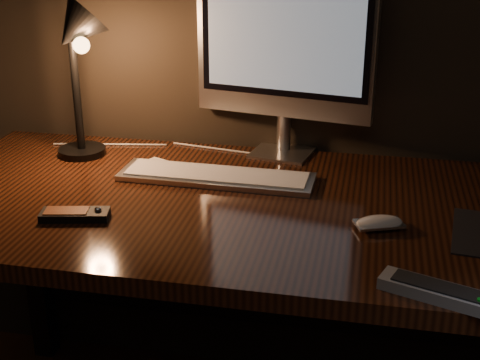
% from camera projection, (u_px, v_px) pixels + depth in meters
% --- Properties ---
extents(desk, '(1.60, 0.75, 0.75)m').
position_uv_depth(desk, '(257.00, 239.00, 1.62)').
color(desk, '#381A0C').
rests_on(desk, ground).
extents(monitor, '(0.47, 0.16, 0.50)m').
position_uv_depth(monitor, '(284.00, 46.00, 1.70)').
color(monitor, silver).
rests_on(monitor, desk).
extents(keyboard, '(0.48, 0.14, 0.02)m').
position_uv_depth(keyboard, '(216.00, 176.00, 1.63)').
color(keyboard, silver).
rests_on(keyboard, desk).
extents(mouse, '(0.11, 0.08, 0.02)m').
position_uv_depth(mouse, '(379.00, 224.00, 1.38)').
color(mouse, white).
rests_on(mouse, desk).
extents(media_remote, '(0.15, 0.08, 0.03)m').
position_uv_depth(media_remote, '(75.00, 214.00, 1.43)').
color(media_remote, black).
rests_on(media_remote, desk).
extents(tv_remote, '(0.22, 0.12, 0.03)m').
position_uv_depth(tv_remote, '(442.00, 293.00, 1.13)').
color(tv_remote, gray).
rests_on(tv_remote, desk).
extents(papers, '(0.13, 0.11, 0.01)m').
position_uv_depth(papers, '(159.00, 166.00, 1.71)').
color(papers, white).
rests_on(papers, desk).
extents(desk_lamp, '(0.22, 0.23, 0.42)m').
position_uv_depth(desk_lamp, '(76.00, 52.00, 1.66)').
color(desk_lamp, black).
rests_on(desk_lamp, desk).
extents(cable, '(0.62, 0.03, 0.01)m').
position_uv_depth(cable, '(164.00, 148.00, 1.85)').
color(cable, white).
rests_on(cable, desk).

